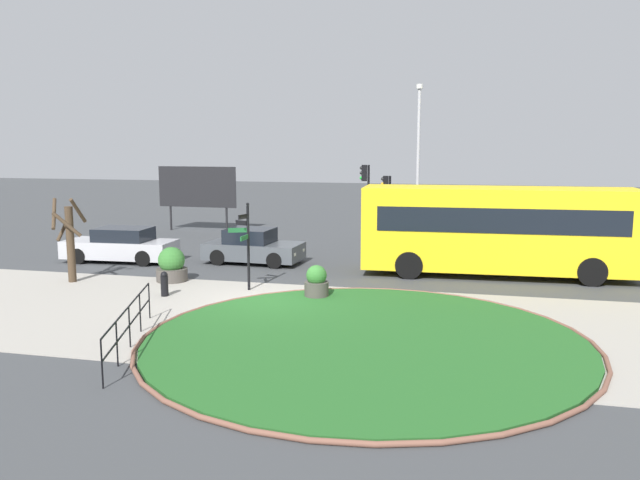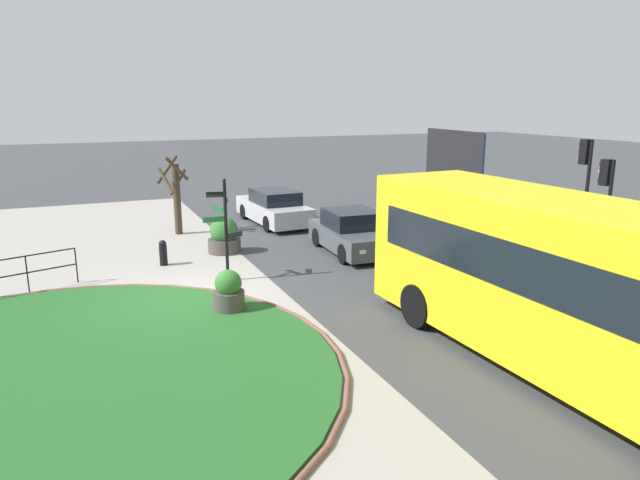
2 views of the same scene
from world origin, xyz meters
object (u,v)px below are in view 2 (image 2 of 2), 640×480
object	(u,v)px
bollard_foreground	(163,253)
billboard_left	(454,155)
planter_near_signpost	(224,237)
planter_kerbside	(229,293)
traffic_light_near	(585,172)
street_tree_bare	(176,193)
traffic_light_far	(606,189)
bus_yellow	(570,285)
signpost_directional	(224,224)
car_far_lane	(274,208)
car_near_lane	(353,233)

from	to	relation	value
bollard_foreground	billboard_left	size ratio (longest dim) A/B	0.18
planter_near_signpost	planter_kerbside	size ratio (longest dim) A/B	1.15
bollard_foreground	billboard_left	bearing A→B (deg)	110.21
traffic_light_near	planter_kerbside	xyz separation A→B (m)	(0.37, -11.63, -2.31)
street_tree_bare	traffic_light_far	bearing A→B (deg)	48.75
bollard_foreground	billboard_left	xyz separation A→B (m)	(-5.39, 14.64, 2.00)
bus_yellow	traffic_light_far	distance (m)	8.09
signpost_directional	traffic_light_far	xyz separation A→B (m)	(3.23, 10.79, 0.79)
planter_near_signpost	street_tree_bare	world-z (taller)	street_tree_bare
bollard_foreground	street_tree_bare	world-z (taller)	street_tree_bare
car_far_lane	traffic_light_far	distance (m)	12.43
car_near_lane	car_far_lane	distance (m)	5.52
billboard_left	planter_kerbside	size ratio (longest dim) A/B	4.30
signpost_directional	billboard_left	distance (m)	15.31
bollard_foreground	traffic_light_far	size ratio (longest dim) A/B	0.25
bus_yellow	car_near_lane	world-z (taller)	bus_yellow
car_far_lane	billboard_left	distance (m)	9.63
traffic_light_far	planter_kerbside	distance (m)	11.55
street_tree_bare	signpost_directional	bearing A→B (deg)	2.22
car_far_lane	planter_near_signpost	distance (m)	4.90
bus_yellow	car_far_lane	xyz separation A→B (m)	(-15.02, -0.60, -1.09)
bollard_foreground	traffic_light_near	size ratio (longest dim) A/B	0.21
traffic_light_near	billboard_left	world-z (taller)	traffic_light_near
bollard_foreground	planter_near_signpost	distance (m)	2.28
bus_yellow	bollard_foreground	bearing A→B (deg)	26.79
signpost_directional	billboard_left	world-z (taller)	billboard_left
car_near_lane	billboard_left	distance (m)	10.66
traffic_light_near	billboard_left	xyz separation A→B (m)	(-9.82, 2.18, -0.39)
billboard_left	planter_near_signpost	distance (m)	13.45
car_far_lane	street_tree_bare	bearing A→B (deg)	93.32
signpost_directional	planter_near_signpost	world-z (taller)	signpost_directional
traffic_light_far	street_tree_bare	size ratio (longest dim) A/B	1.10
bus_yellow	signpost_directional	bearing A→B (deg)	26.03
car_near_lane	street_tree_bare	distance (m)	7.14
signpost_directional	traffic_light_near	xyz separation A→B (m)	(2.16, 11.06, 1.14)
traffic_light_near	planter_near_signpost	distance (m)	11.80
bus_yellow	car_near_lane	distance (m)	9.65
planter_near_signpost	street_tree_bare	bearing A→B (deg)	-163.89
bus_yellow	car_near_lane	size ratio (longest dim) A/B	2.45
traffic_light_near	bus_yellow	bearing A→B (deg)	125.94
signpost_directional	car_far_lane	world-z (taller)	signpost_directional
car_near_lane	planter_kerbside	size ratio (longest dim) A/B	3.71
bollard_foreground	planter_kerbside	world-z (taller)	planter_kerbside
car_near_lane	planter_near_signpost	world-z (taller)	car_near_lane
traffic_light_near	planter_kerbside	size ratio (longest dim) A/B	3.54
billboard_left	planter_kerbside	distance (m)	17.27
bollard_foreground	car_near_lane	distance (m)	6.22
car_near_lane	traffic_light_near	size ratio (longest dim) A/B	1.05
bollard_foreground	car_near_lane	bearing A→B (deg)	82.41
traffic_light_far	billboard_left	world-z (taller)	billboard_left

